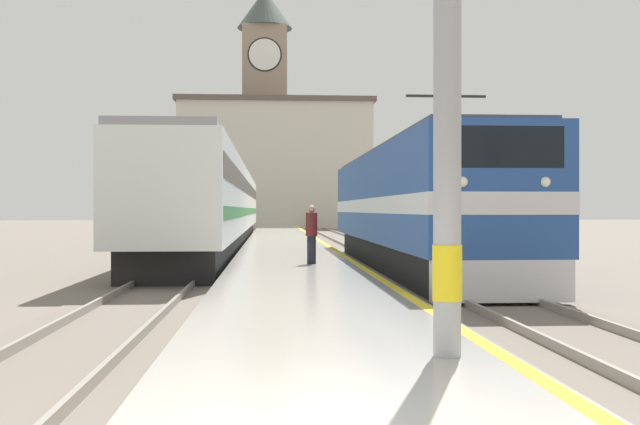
{
  "coord_description": "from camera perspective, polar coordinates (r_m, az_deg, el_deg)",
  "views": [
    {
      "loc": [
        -0.73,
        -5.28,
        1.85
      ],
      "look_at": [
        0.91,
        19.37,
        1.76
      ],
      "focal_mm": 42.0,
      "sensor_mm": 36.0,
      "label": 1
    }
  ],
  "objects": [
    {
      "name": "locomotive_train",
      "position": [
        23.66,
        6.95,
        0.4
      ],
      "size": [
        2.92,
        18.96,
        4.74
      ],
      "color": "black",
      "rests_on": "ground"
    },
    {
      "name": "ground_plane",
      "position": [
        35.34,
        -2.63,
        -2.79
      ],
      "size": [
        200.0,
        200.0,
        0.0
      ],
      "primitive_type": "plane",
      "color": "#70665B"
    },
    {
      "name": "clock_tower",
      "position": [
        83.07,
        -4.23,
        8.59
      ],
      "size": [
        5.98,
        5.98,
        26.04
      ],
      "color": "gray",
      "rests_on": "ground"
    },
    {
      "name": "passenger_train",
      "position": [
        37.71,
        -7.69,
        0.66
      ],
      "size": [
        2.92,
        40.81,
        3.99
      ],
      "color": "black",
      "rests_on": "ground"
    },
    {
      "name": "platform",
      "position": [
        30.34,
        -2.43,
        -3.03
      ],
      "size": [
        3.87,
        140.0,
        0.28
      ],
      "color": "#ADA89E",
      "rests_on": "ground"
    },
    {
      "name": "rail_track_far",
      "position": [
        30.44,
        -8.62,
        -3.22
      ],
      "size": [
        2.83,
        140.0,
        0.16
      ],
      "color": "#70665B",
      "rests_on": "ground"
    },
    {
      "name": "catenary_mast",
      "position": [
        8.46,
        10.23,
        14.85
      ],
      "size": [
        2.82,
        0.32,
        7.54
      ],
      "color": "#9E9EA3",
      "rests_on": "platform"
    },
    {
      "name": "rail_track_near",
      "position": [
        30.66,
        4.49,
        -3.2
      ],
      "size": [
        2.84,
        140.0,
        0.16
      ],
      "color": "#70665B",
      "rests_on": "ground"
    },
    {
      "name": "station_building",
      "position": [
        75.93,
        -3.42,
        3.72
      ],
      "size": [
        19.68,
        7.26,
        12.94
      ],
      "color": "beige",
      "rests_on": "ground"
    },
    {
      "name": "person_on_platform",
      "position": [
        21.84,
        -0.65,
        -1.57
      ],
      "size": [
        0.34,
        0.34,
        1.71
      ],
      "color": "#23232D",
      "rests_on": "platform"
    }
  ]
}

